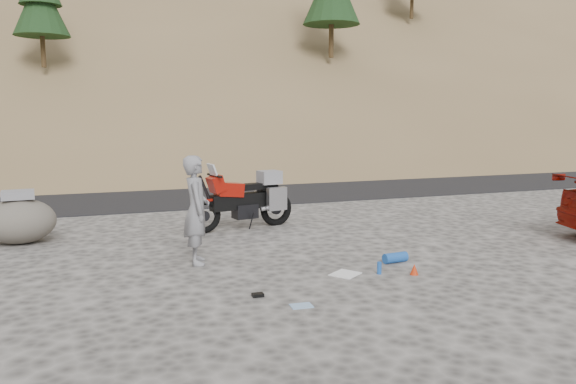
% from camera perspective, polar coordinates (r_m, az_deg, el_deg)
% --- Properties ---
extents(ground, '(140.00, 140.00, 0.00)m').
position_cam_1_polar(ground, '(9.61, -3.19, -7.05)').
color(ground, '#42403D').
rests_on(ground, ground).
extents(road, '(120.00, 7.00, 0.05)m').
position_cam_1_polar(road, '(18.27, -11.23, -0.04)').
color(road, black).
rests_on(road, ground).
extents(hillside, '(120.00, 73.00, 46.72)m').
position_cam_1_polar(hillside, '(50.59, -17.25, 17.34)').
color(hillside, brown).
rests_on(hillside, ground).
extents(motorcycle, '(2.47, 1.01, 1.48)m').
position_cam_1_polar(motorcycle, '(12.22, -4.23, -0.80)').
color(motorcycle, black).
rests_on(motorcycle, ground).
extents(man, '(0.51, 0.71, 1.81)m').
position_cam_1_polar(man, '(9.61, -9.17, -7.13)').
color(man, gray).
rests_on(man, ground).
extents(boulder, '(1.46, 1.29, 1.05)m').
position_cam_1_polar(boulder, '(11.99, -25.61, -2.58)').
color(boulder, '#524D46').
rests_on(boulder, ground).
extents(gear_white_cloth, '(0.56, 0.54, 0.01)m').
position_cam_1_polar(gear_white_cloth, '(8.88, 5.84, -8.29)').
color(gear_white_cloth, white).
rests_on(gear_white_cloth, ground).
extents(gear_blue_mat, '(0.44, 0.21, 0.17)m').
position_cam_1_polar(gear_blue_mat, '(9.67, 10.84, -6.56)').
color(gear_blue_mat, '#1B50A7').
rests_on(gear_blue_mat, ground).
extents(gear_bottle, '(0.09, 0.09, 0.19)m').
position_cam_1_polar(gear_bottle, '(8.95, 9.26, -7.63)').
color(gear_bottle, '#1B50A7').
rests_on(gear_bottle, ground).
extents(gear_funnel, '(0.17, 0.17, 0.17)m').
position_cam_1_polar(gear_funnel, '(9.02, 12.71, -7.67)').
color(gear_funnel, red).
rests_on(gear_funnel, ground).
extents(gear_glove_a, '(0.16, 0.12, 0.04)m').
position_cam_1_polar(gear_glove_a, '(7.82, -3.09, -10.40)').
color(gear_glove_a, black).
rests_on(gear_glove_a, ground).
extents(gear_blue_cloth, '(0.30, 0.23, 0.01)m').
position_cam_1_polar(gear_blue_cloth, '(7.45, 1.37, -11.48)').
color(gear_blue_cloth, '#86AACF').
rests_on(gear_blue_cloth, ground).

